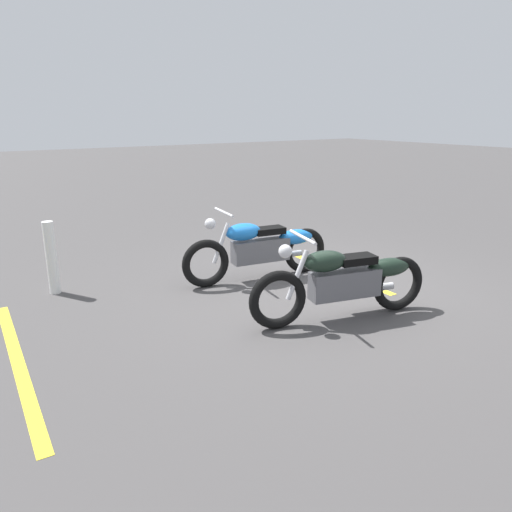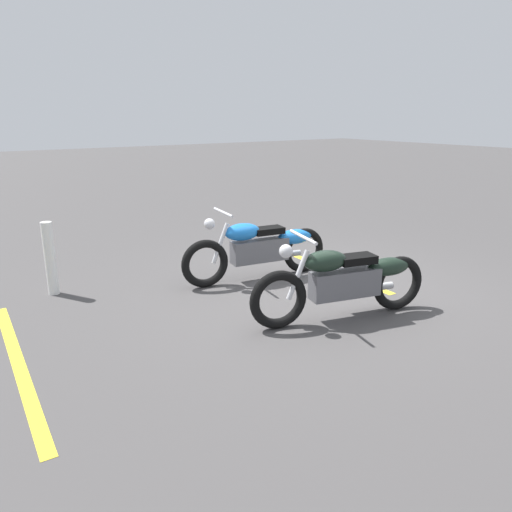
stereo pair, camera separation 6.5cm
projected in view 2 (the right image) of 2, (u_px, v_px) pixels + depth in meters
ground_plane at (319, 290)px, 6.65m from camera, size 60.00×60.00×0.00m
motorcycle_bright_foreground at (260, 248)px, 6.99m from camera, size 2.22×0.65×1.04m
motorcycle_dark_foreground at (346, 280)px, 5.63m from camera, size 2.19×0.77×1.04m
bollard_post at (50, 259)px, 6.37m from camera, size 0.14×0.14×0.97m
parking_stripe_near at (317, 264)px, 7.78m from camera, size 0.28×3.20×0.01m
parking_stripe_mid at (18, 363)px, 4.69m from camera, size 0.28×3.20×0.01m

